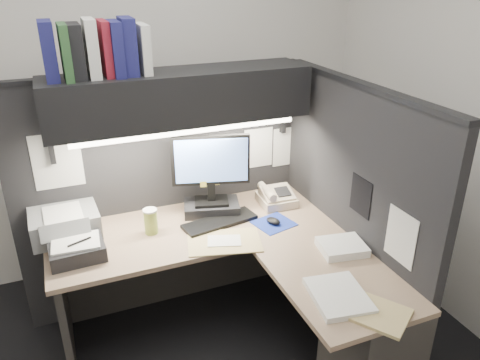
# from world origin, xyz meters

# --- Properties ---
(wall_back) EXTENTS (3.50, 0.04, 2.70)m
(wall_back) POSITION_xyz_m (0.00, 1.50, 1.35)
(wall_back) COLOR white
(wall_back) RESTS_ON floor
(partition_back) EXTENTS (1.90, 0.06, 1.60)m
(partition_back) POSITION_xyz_m (0.03, 0.93, 0.80)
(partition_back) COLOR black
(partition_back) RESTS_ON floor
(partition_right) EXTENTS (0.06, 1.50, 1.60)m
(partition_right) POSITION_xyz_m (0.98, 0.18, 0.80)
(partition_right) COLOR black
(partition_right) RESTS_ON floor
(desk) EXTENTS (1.70, 1.53, 0.73)m
(desk) POSITION_xyz_m (0.43, -0.00, 0.44)
(desk) COLOR #9B7A63
(desk) RESTS_ON floor
(overhead_shelf) EXTENTS (1.55, 0.34, 0.30)m
(overhead_shelf) POSITION_xyz_m (0.12, 0.75, 1.50)
(overhead_shelf) COLOR black
(overhead_shelf) RESTS_ON partition_back
(task_light_tube) EXTENTS (1.32, 0.04, 0.04)m
(task_light_tube) POSITION_xyz_m (0.12, 0.61, 1.33)
(task_light_tube) COLOR white
(task_light_tube) RESTS_ON overhead_shelf
(monitor) EXTENTS (0.48, 0.30, 0.53)m
(monitor) POSITION_xyz_m (0.28, 0.70, 0.94)
(monitor) COLOR black
(monitor) RESTS_ON desk
(keyboard) EXTENTS (0.49, 0.24, 0.02)m
(keyboard) POSITION_xyz_m (0.28, 0.54, 0.74)
(keyboard) COLOR black
(keyboard) RESTS_ON desk
(mousepad) EXTENTS (0.27, 0.26, 0.00)m
(mousepad) POSITION_xyz_m (0.59, 0.41, 0.73)
(mousepad) COLOR navy
(mousepad) RESTS_ON desk
(mouse) EXTENTS (0.10, 0.11, 0.04)m
(mouse) POSITION_xyz_m (0.58, 0.40, 0.75)
(mouse) COLOR black
(mouse) RESTS_ON mousepad
(telephone) EXTENTS (0.24, 0.25, 0.09)m
(telephone) POSITION_xyz_m (0.73, 0.65, 0.78)
(telephone) COLOR beige
(telephone) RESTS_ON desk
(coffee_cup) EXTENTS (0.10, 0.10, 0.15)m
(coffee_cup) POSITION_xyz_m (-0.14, 0.59, 0.80)
(coffee_cup) COLOR #BDCD52
(coffee_cup) RESTS_ON desk
(printer) EXTENTS (0.40, 0.34, 0.15)m
(printer) POSITION_xyz_m (-0.62, 0.76, 0.81)
(printer) COLOR gray
(printer) RESTS_ON desk
(notebook_stack) EXTENTS (0.30, 0.25, 0.09)m
(notebook_stack) POSITION_xyz_m (-0.57, 0.48, 0.77)
(notebook_stack) COLOR black
(notebook_stack) RESTS_ON desk
(open_folder) EXTENTS (0.48, 0.37, 0.01)m
(open_folder) POSITION_xyz_m (0.23, 0.32, 0.73)
(open_folder) COLOR tan
(open_folder) RESTS_ON desk
(paper_stack_a) EXTENTS (0.28, 0.25, 0.05)m
(paper_stack_a) POSITION_xyz_m (0.81, -0.01, 0.75)
(paper_stack_a) COLOR white
(paper_stack_a) RESTS_ON desk
(paper_stack_b) EXTENTS (0.30, 0.35, 0.03)m
(paper_stack_b) POSITION_xyz_m (0.56, -0.37, 0.75)
(paper_stack_b) COLOR white
(paper_stack_b) RESTS_ON desk
(manila_stack) EXTENTS (0.35, 0.37, 0.02)m
(manila_stack) POSITION_xyz_m (0.65, -0.53, 0.74)
(manila_stack) COLOR tan
(manila_stack) RESTS_ON desk
(binder_row) EXTENTS (0.54, 0.25, 0.30)m
(binder_row) POSITION_xyz_m (-0.32, 0.76, 1.79)
(binder_row) COLOR #171853
(binder_row) RESTS_ON overhead_shelf
(pinned_papers) EXTENTS (1.76, 1.31, 0.51)m
(pinned_papers) POSITION_xyz_m (0.42, 0.56, 1.05)
(pinned_papers) COLOR white
(pinned_papers) RESTS_ON partition_back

